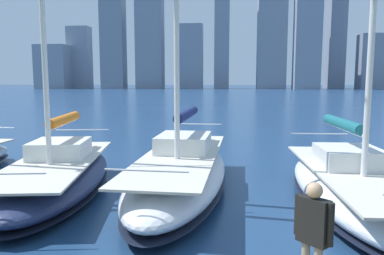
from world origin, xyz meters
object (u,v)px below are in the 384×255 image
sailboat_navy (181,171)px  sailboat_orange (57,174)px  sailboat_teal (353,186)px  person_black_shirt (313,229)px

sailboat_navy → sailboat_orange: sailboat_navy is taller
sailboat_navy → sailboat_orange: bearing=7.8°
sailboat_teal → sailboat_navy: bearing=-11.0°
sailboat_orange → sailboat_navy: bearing=-172.2°
sailboat_teal → sailboat_navy: size_ratio=0.94×
sailboat_orange → person_black_shirt: bearing=137.2°
sailboat_orange → person_black_shirt: 8.97m
sailboat_orange → person_black_shirt: size_ratio=6.27×
person_black_shirt → sailboat_teal: bearing=-113.0°
person_black_shirt → sailboat_orange: bearing=-42.8°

